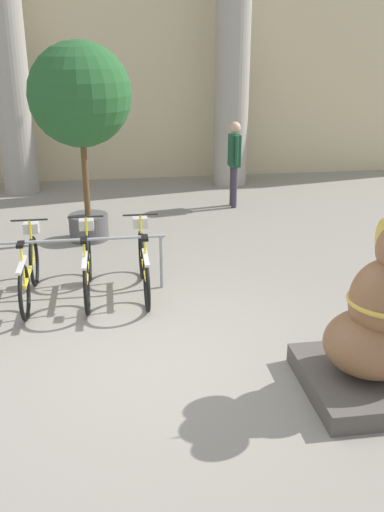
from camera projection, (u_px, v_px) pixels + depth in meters
ground_plane at (159, 363)px, 6.04m from camera, size 60.00×60.00×0.00m
building_facade at (122, 48)px, 12.90m from camera, size 20.00×0.20×6.00m
column_left at (9, 68)px, 11.79m from camera, size 0.95×0.95×5.16m
column_right at (232, 67)px, 12.43m from camera, size 0.95×0.95×5.16m
bike_rack at (58, 253)px, 7.48m from camera, size 2.82×0.05×0.77m
bicycle_1 at (29, 271)px, 7.36m from camera, size 0.48×1.74×0.97m
bicycle_2 at (87, 267)px, 7.50m from camera, size 0.48×1.74×0.97m
bicycle_3 at (144, 264)px, 7.59m from camera, size 0.48×1.74×0.97m
elephant_statue at (381, 328)px, 5.36m from camera, size 1.28×1.28×2.00m
person_pedestrian at (234, 157)px, 11.25m from camera, size 0.23×0.47×1.70m
potted_tree at (80, 101)px, 8.92m from camera, size 1.63×1.63×3.20m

